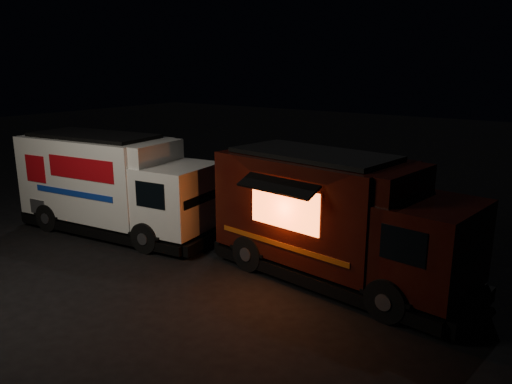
% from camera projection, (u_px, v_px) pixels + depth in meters
% --- Properties ---
extents(ground, '(80.00, 80.00, 0.00)m').
position_uv_depth(ground, '(197.00, 274.00, 12.03)').
color(ground, black).
rests_on(ground, ground).
extents(white_truck, '(6.64, 2.96, 2.91)m').
position_uv_depth(white_truck, '(118.00, 185.00, 14.70)').
color(white_truck, silver).
rests_on(white_truck, ground).
extents(red_truck, '(6.55, 3.08, 2.94)m').
position_uv_depth(red_truck, '(341.00, 219.00, 11.37)').
color(red_truck, black).
rests_on(red_truck, ground).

